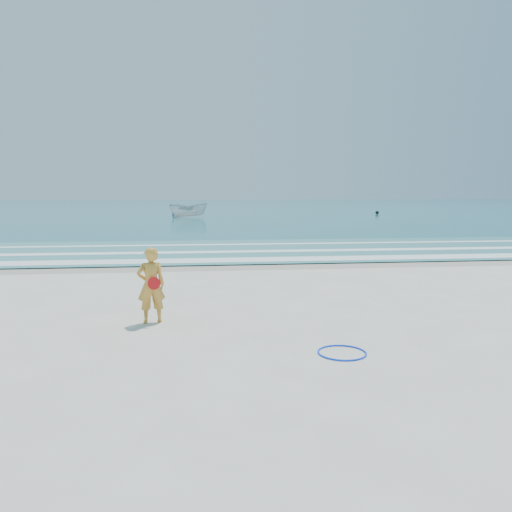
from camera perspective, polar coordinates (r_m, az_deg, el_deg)
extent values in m
plane|color=silver|center=(10.33, -0.82, -8.35)|extent=(400.00, 400.00, 0.00)
cube|color=#B2A893|center=(19.12, -3.70, -1.13)|extent=(400.00, 2.40, 0.00)
cube|color=#19727F|center=(114.93, -6.44, 5.79)|extent=(400.00, 190.00, 0.04)
cube|color=#59B7AD|center=(24.07, -4.38, 0.69)|extent=(400.00, 10.00, 0.01)
cube|color=white|center=(20.40, -3.91, -0.46)|extent=(400.00, 1.40, 0.01)
cube|color=white|center=(23.27, -4.29, 0.48)|extent=(400.00, 0.90, 0.01)
cube|color=white|center=(26.55, -4.62, 1.31)|extent=(400.00, 0.60, 0.01)
torus|color=#0E3EFE|center=(8.95, 9.80, -10.83)|extent=(0.91, 0.91, 0.03)
imported|color=silver|center=(57.13, -7.71, 5.24)|extent=(4.58, 2.53, 1.67)
sphere|color=black|center=(66.61, 13.68, 4.85)|extent=(0.46, 0.46, 0.46)
imported|color=gold|center=(10.89, -11.91, -3.28)|extent=(0.67, 0.51, 1.63)
cylinder|color=red|center=(10.70, -11.57, -3.08)|extent=(0.27, 0.08, 0.27)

